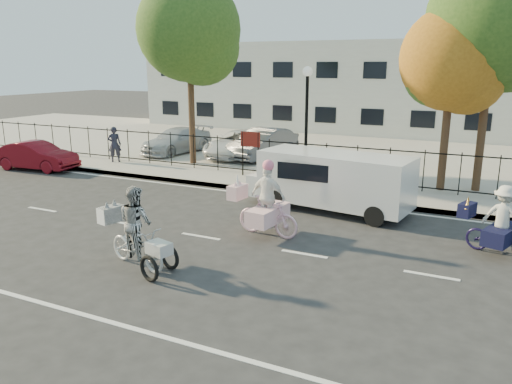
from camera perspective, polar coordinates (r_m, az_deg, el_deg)
The scene contains 21 objects.
ground at distance 13.73m, azimuth -6.32°, elevation -5.08°, with size 120.00×120.00×0.00m, color #333334.
road_markings at distance 13.73m, azimuth -6.32°, elevation -5.06°, with size 60.00×9.52×0.01m, color silver, non-canonical shape.
curb at distance 17.99m, azimuth 2.18°, elevation -0.03°, with size 60.00×0.10×0.15m, color #A8A399.
sidewalk at distance 18.93m, azimuth 3.45°, elevation 0.68°, with size 60.00×2.20×0.15m, color #A8A399.
parking_lot at distance 27.22m, azimuth 10.61°, elevation 4.68°, with size 60.00×15.60×0.15m, color #A8A399.
iron_fence at distance 19.76m, azimuth 4.70°, elevation 3.69°, with size 58.00×0.06×1.50m, color black, non-canonical shape.
building at distance 36.63m, azimuth 15.07°, elevation 11.49°, with size 34.00×10.00×6.00m, color silver.
lamppost at distance 18.92m, azimuth 5.83°, elevation 9.95°, with size 0.36×0.36×4.33m.
street_sign at distance 20.04m, azimuth -0.65°, elevation 5.39°, with size 0.85×0.06×1.80m.
zebra_trike at distance 11.78m, azimuth -13.48°, elevation -4.92°, with size 2.25×1.27×1.92m.
unicorn_bike at distance 13.51m, azimuth 1.24°, elevation -1.83°, with size 2.12×1.49×2.12m.
bull_bike at distance 13.54m, azimuth 26.21°, elevation -3.68°, with size 1.95×1.38×1.76m.
white_van at distance 15.97m, azimuth 8.64°, elevation 1.45°, with size 5.42×2.41×1.85m.
red_sedan at distance 24.17m, azimuth -23.82°, elevation 3.80°, with size 1.32×3.77×1.24m, color #620B14.
pedestrian at distance 24.02m, azimuth -15.87°, elevation 5.27°, with size 0.60×0.39×1.64m, color black.
lot_car_a at distance 25.95m, azimuth -9.05°, elevation 5.84°, with size 1.74×4.28×1.24m, color #B5B8BD.
lot_car_b at distance 24.54m, azimuth -1.91°, elevation 5.54°, with size 2.09×4.52×1.26m, color white.
lot_car_c at distance 24.05m, azimuth 0.83°, elevation 5.56°, with size 1.50×4.30×1.42m, color #54565D.
tree_west at distance 22.74m, azimuth -7.26°, elevation 17.43°, with size 4.52×4.52×8.28m.
tree_mid at distance 18.82m, azimuth 21.92°, elevation 13.40°, with size 3.58×3.55×6.52m.
tree_east at distance 19.23m, azimuth 25.96°, elevation 16.64°, with size 4.50×4.50×8.24m.
Camera 1 is at (6.93, -10.94, 4.56)m, focal length 35.00 mm.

